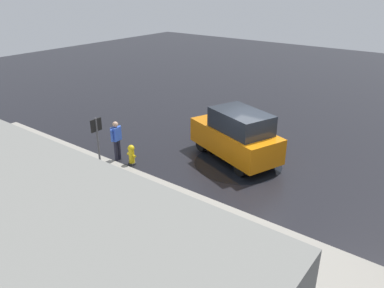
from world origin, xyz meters
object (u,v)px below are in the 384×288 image
at_px(moving_hatchback, 236,135).
at_px(sign_post, 98,141).
at_px(fire_hydrant, 131,155).
at_px(pedestrian, 116,138).

height_order(moving_hatchback, sign_post, sign_post).
bearing_deg(sign_post, fire_hydrant, -84.53).
distance_m(pedestrian, sign_post, 1.89).
xyz_separation_m(fire_hydrant, pedestrian, (0.72, 0.07, 0.56)).
bearing_deg(fire_hydrant, pedestrian, 5.35).
bearing_deg(moving_hatchback, fire_hydrant, 43.91).
relative_size(fire_hydrant, sign_post, 0.33).
bearing_deg(fire_hydrant, moving_hatchback, -136.09).
xyz_separation_m(moving_hatchback, fire_hydrant, (2.97, 2.85, -0.63)).
relative_size(pedestrian, sign_post, 0.68).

